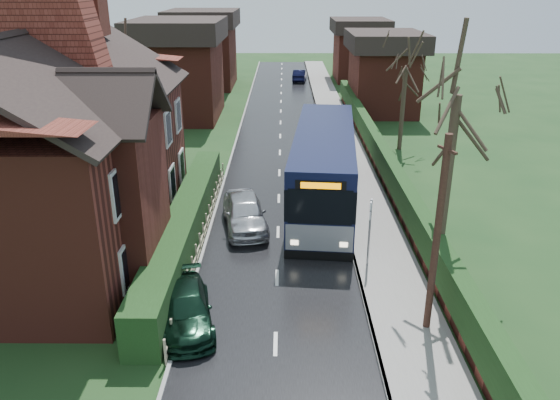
{
  "coord_description": "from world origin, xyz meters",
  "views": [
    {
      "loc": [
        0.23,
        -15.84,
        10.37
      ],
      "look_at": [
        0.09,
        5.37,
        1.8
      ],
      "focal_mm": 35.0,
      "sensor_mm": 36.0,
      "label": 1
    }
  ],
  "objects_px": {
    "bus": "(324,169)",
    "telegraph_pole": "(437,238)",
    "brick_house": "(55,144)",
    "bus_stop_sign": "(370,223)",
    "car_silver": "(245,212)",
    "car_green": "(186,309)"
  },
  "relations": [
    {
      "from": "bus",
      "to": "car_green",
      "type": "distance_m",
      "value": 11.59
    },
    {
      "from": "brick_house",
      "to": "car_silver",
      "type": "xyz_separation_m",
      "value": [
        7.23,
        1.72,
        -3.62
      ]
    },
    {
      "from": "bus",
      "to": "telegraph_pole",
      "type": "bearing_deg",
      "value": -70.84
    },
    {
      "from": "car_silver",
      "to": "telegraph_pole",
      "type": "xyz_separation_m",
      "value": [
        6.3,
        -7.7,
        2.51
      ]
    },
    {
      "from": "car_silver",
      "to": "car_green",
      "type": "xyz_separation_m",
      "value": [
        -1.4,
        -7.45,
        -0.17
      ]
    },
    {
      "from": "car_green",
      "to": "telegraph_pole",
      "type": "relative_size",
      "value": 0.62
    },
    {
      "from": "bus",
      "to": "bus_stop_sign",
      "type": "distance_m",
      "value": 6.63
    },
    {
      "from": "bus",
      "to": "bus_stop_sign",
      "type": "height_order",
      "value": "bus"
    },
    {
      "from": "brick_house",
      "to": "telegraph_pole",
      "type": "height_order",
      "value": "brick_house"
    },
    {
      "from": "brick_house",
      "to": "car_silver",
      "type": "height_order",
      "value": "brick_house"
    },
    {
      "from": "bus",
      "to": "telegraph_pole",
      "type": "xyz_separation_m",
      "value": [
        2.6,
        -10.58,
        1.43
      ]
    },
    {
      "from": "bus",
      "to": "car_green",
      "type": "relative_size",
      "value": 3.07
    },
    {
      "from": "car_green",
      "to": "bus_stop_sign",
      "type": "bearing_deg",
      "value": 17.71
    },
    {
      "from": "car_green",
      "to": "car_silver",
      "type": "bearing_deg",
      "value": 66.2
    },
    {
      "from": "brick_house",
      "to": "bus_stop_sign",
      "type": "height_order",
      "value": "brick_house"
    },
    {
      "from": "brick_house",
      "to": "telegraph_pole",
      "type": "distance_m",
      "value": 14.84
    },
    {
      "from": "car_green",
      "to": "telegraph_pole",
      "type": "xyz_separation_m",
      "value": [
        7.7,
        -0.25,
        2.67
      ]
    },
    {
      "from": "brick_house",
      "to": "telegraph_pole",
      "type": "bearing_deg",
      "value": -23.83
    },
    {
      "from": "car_silver",
      "to": "bus_stop_sign",
      "type": "height_order",
      "value": "bus_stop_sign"
    },
    {
      "from": "bus",
      "to": "car_green",
      "type": "bearing_deg",
      "value": -110.93
    },
    {
      "from": "bus",
      "to": "telegraph_pole",
      "type": "relative_size",
      "value": 1.92
    },
    {
      "from": "telegraph_pole",
      "to": "car_silver",
      "type": "bearing_deg",
      "value": 108.3
    }
  ]
}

